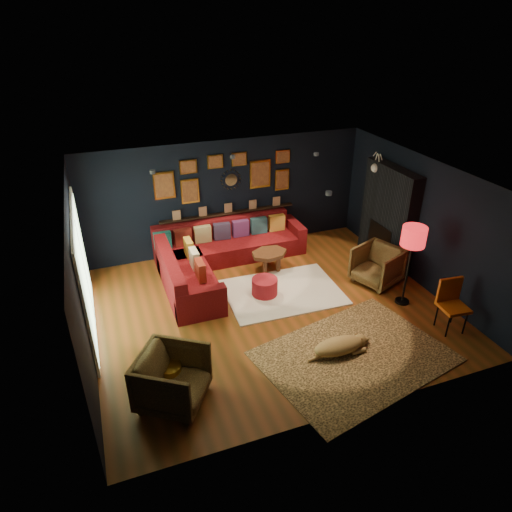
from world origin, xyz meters
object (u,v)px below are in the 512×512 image
object	(u,v)px
armchair_right	(377,264)
gold_stool	(171,377)
dog	(339,344)
floor_lamp	(413,240)
sectional	(214,257)
armchair_left	(172,377)
orange_chair	(452,300)
coffee_table	(269,255)
pouf	(265,286)

from	to	relation	value
armchair_right	gold_stool	distance (m)	4.88
armchair_right	dog	distance (m)	2.55
gold_stool	floor_lamp	world-z (taller)	floor_lamp
sectional	floor_lamp	bearing A→B (deg)	-38.71
sectional	floor_lamp	world-z (taller)	floor_lamp
sectional	armchair_left	distance (m)	3.83
orange_chair	dog	size ratio (longest dim) A/B	0.80
sectional	coffee_table	distance (m)	1.20
coffee_table	armchair_right	distance (m)	2.28
armchair_right	orange_chair	world-z (taller)	orange_chair
sectional	dog	distance (m)	3.60
sectional	gold_stool	world-z (taller)	sectional
pouf	gold_stool	xyz separation A→B (m)	(-2.26, -1.89, 0.02)
sectional	orange_chair	xyz separation A→B (m)	(3.37, -3.43, 0.25)
gold_stool	dog	world-z (taller)	gold_stool
pouf	floor_lamp	xyz separation A→B (m)	(2.44, -1.18, 1.17)
armchair_right	dog	xyz separation A→B (m)	(-1.86, -1.73, -0.23)
orange_chair	armchair_right	bearing A→B (deg)	106.48
coffee_table	dog	size ratio (longest dim) A/B	0.76
sectional	armchair_left	bearing A→B (deg)	-114.52
floor_lamp	dog	distance (m)	2.43
sectional	orange_chair	size ratio (longest dim) A/B	3.54
floor_lamp	armchair_right	bearing A→B (deg)	95.23
orange_chair	pouf	bearing A→B (deg)	147.78
orange_chair	sectional	bearing A→B (deg)	140.28
coffee_table	floor_lamp	xyz separation A→B (m)	(1.98, -2.08, 1.01)
sectional	dog	xyz separation A→B (m)	(1.18, -3.40, -0.12)
armchair_left	dog	world-z (taller)	armchair_left
armchair_right	orange_chair	bearing A→B (deg)	-11.06
pouf	armchair_right	xyz separation A→B (m)	(2.37, -0.34, 0.23)
floor_lamp	coffee_table	bearing A→B (deg)	133.64
coffee_table	floor_lamp	size ratio (longest dim) A/B	0.56
pouf	floor_lamp	distance (m)	2.95
pouf	armchair_right	distance (m)	2.40
coffee_table	armchair_left	bearing A→B (deg)	-131.54
armchair_left	floor_lamp	bearing A→B (deg)	-44.47
armchair_right	coffee_table	bearing A→B (deg)	-144.97
armchair_left	gold_stool	world-z (taller)	armchair_left
pouf	dog	xyz separation A→B (m)	(0.51, -2.08, 0.01)
dog	orange_chair	bearing A→B (deg)	-0.86
sectional	gold_stool	xyz separation A→B (m)	(-1.59, -3.21, -0.10)
pouf	orange_chair	xyz separation A→B (m)	(2.70, -2.11, 0.37)
gold_stool	coffee_table	bearing A→B (deg)	45.85
orange_chair	dog	distance (m)	2.22
floor_lamp	sectional	bearing A→B (deg)	141.29
pouf	dog	size ratio (longest dim) A/B	0.43
coffee_table	dog	bearing A→B (deg)	-89.07
armchair_right	dog	bearing A→B (deg)	-68.79
sectional	dog	world-z (taller)	sectional
orange_chair	floor_lamp	world-z (taller)	floor_lamp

